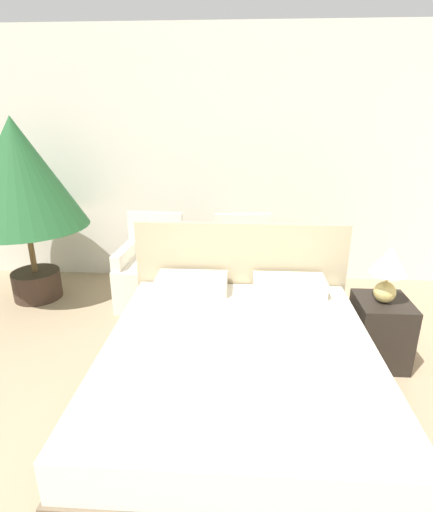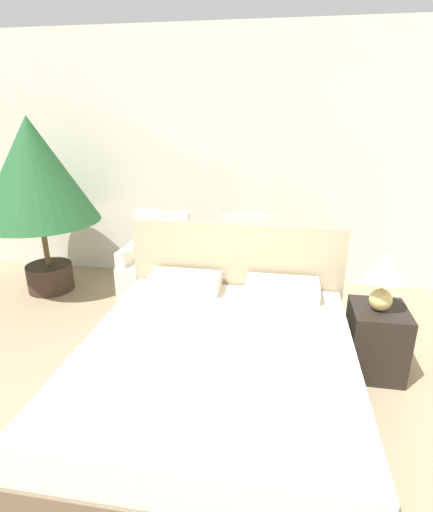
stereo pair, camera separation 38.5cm
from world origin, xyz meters
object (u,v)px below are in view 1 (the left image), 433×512
Objects in this scene: table_lamp at (389,267)px; armchair_near_window_right at (244,279)px; bed at (239,373)px; nightstand at (380,331)px; potted_palm at (20,179)px; armchair_near_window_left at (150,277)px.

armchair_near_window_right is at bearing 137.56° from table_lamp.
table_lamp is at bearing 29.31° from bed.
bed reaches higher than table_lamp.
armchair_near_window_right is 1.49m from nightstand.
potted_palm is (-2.33, 0.04, 1.05)m from armchair_near_window_right.
potted_palm is 3.76m from nightstand.
bed is 3.03m from potted_palm.
table_lamp reaches higher than nightstand.
armchair_near_window_left is at bearing 174.40° from armchair_near_window_right.
bed reaches higher than armchair_near_window_right.
nightstand is (2.14, -0.99, -0.02)m from armchair_near_window_left.
table_lamp is (1.15, 0.64, 0.56)m from bed.
potted_palm is at bearing 163.47° from nightstand.
potted_palm is at bearing 163.12° from table_lamp.
bed is 1.34m from nightstand.
nightstand is at bearing -16.53° from potted_palm.
potted_palm reaches higher than bed.
armchair_near_window_left is (-0.98, 1.65, -0.01)m from bed.
armchair_near_window_right reaches higher than nightstand.
potted_palm is 3.50× the size of nightstand.
armchair_near_window_right is at bearing 3.83° from armchair_near_window_left.
bed is 1.92m from armchair_near_window_left.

